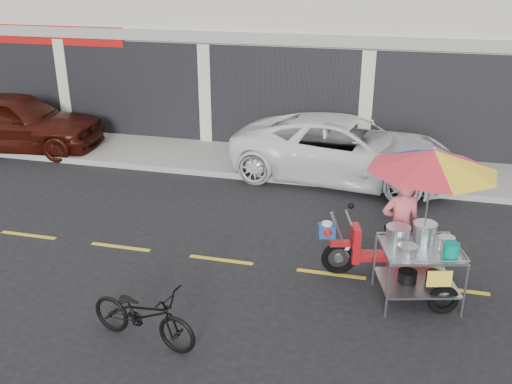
% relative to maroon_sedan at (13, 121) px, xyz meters
% --- Properties ---
extents(ground, '(90.00, 90.00, 0.00)m').
position_rel_maroon_sedan_xyz_m(ground, '(9.60, -4.70, -0.84)').
color(ground, black).
extents(sidewalk, '(45.00, 3.00, 0.15)m').
position_rel_maroon_sedan_xyz_m(sidewalk, '(9.60, 0.80, -0.76)').
color(sidewalk, gray).
rests_on(sidewalk, ground).
extents(centerline, '(42.00, 0.10, 0.01)m').
position_rel_maroon_sedan_xyz_m(centerline, '(9.60, -4.70, -0.84)').
color(centerline, gold).
rests_on(centerline, ground).
extents(maroon_sedan, '(5.16, 2.66, 1.68)m').
position_rel_maroon_sedan_xyz_m(maroon_sedan, '(0.00, 0.00, 0.00)').
color(maroon_sedan, '#340D08').
rests_on(maroon_sedan, ground).
extents(white_pickup, '(5.77, 3.18, 1.53)m').
position_rel_maroon_sedan_xyz_m(white_pickup, '(9.30, 0.00, -0.07)').
color(white_pickup, white).
rests_on(white_pickup, ground).
extents(near_bicycle, '(1.79, 0.92, 0.90)m').
position_rel_maroon_sedan_xyz_m(near_bicycle, '(7.27, -7.22, -0.39)').
color(near_bicycle, black).
rests_on(near_bicycle, ground).
extents(food_vendor_rig, '(2.90, 2.39, 2.55)m').
position_rel_maroon_sedan_xyz_m(food_vendor_rig, '(10.88, -4.83, 0.76)').
color(food_vendor_rig, black).
rests_on(food_vendor_rig, ground).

